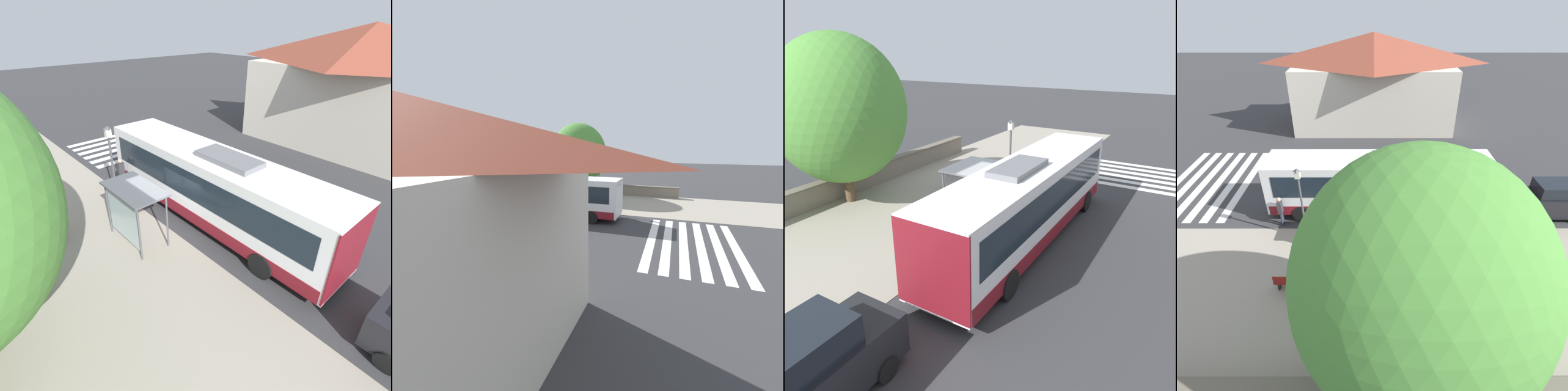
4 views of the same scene
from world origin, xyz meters
TOP-DOWN VIEW (x-y plane):
  - ground_plane at (0.00, 0.00)m, footprint 120.00×120.00m
  - sidewalk_plaza at (-4.50, 0.00)m, footprint 9.00×44.00m
  - crosswalk_stripes at (5.00, 10.75)m, footprint 9.00×5.25m
  - background_building at (16.11, -0.29)m, footprint 7.79×14.60m
  - bus at (1.92, -0.56)m, footprint 2.62×12.34m
  - bus_shelter at (-1.51, 0.42)m, footprint 1.57×2.73m
  - pedestrian at (0.36, 4.78)m, footprint 0.34×0.24m
  - bench at (-4.05, 3.19)m, footprint 0.40×1.66m
  - street_lamp_near at (-0.79, 3.26)m, footprint 0.28×0.28m

SIDE VIEW (x-z plane):
  - ground_plane at x=0.00m, z-range 0.00..0.00m
  - crosswalk_stripes at x=5.00m, z-range 0.00..0.01m
  - sidewalk_plaza at x=-4.50m, z-range 0.00..0.02m
  - bench at x=-4.05m, z-range 0.04..0.92m
  - pedestrian at x=0.36m, z-range 0.17..1.96m
  - bus at x=1.92m, z-range 0.07..3.55m
  - bus_shelter at x=-1.51m, z-range 0.79..3.26m
  - street_lamp_near at x=-0.79m, z-range 0.39..4.54m
  - background_building at x=16.11m, z-range 0.11..8.14m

